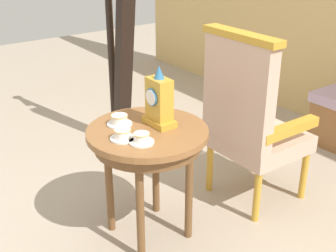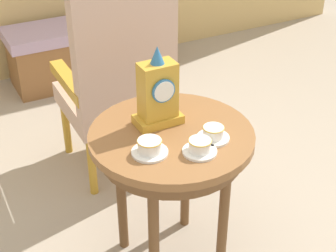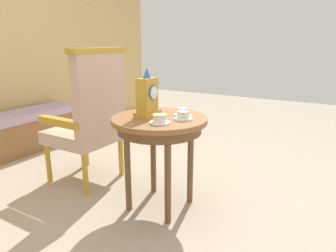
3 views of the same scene
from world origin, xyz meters
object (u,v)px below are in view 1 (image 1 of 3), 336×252
at_px(side_table, 148,143).
at_px(teacup_right, 123,135).
at_px(teacup_center, 142,139).
at_px(teacup_left, 119,120).
at_px(mantel_clock, 159,102).
at_px(harp, 120,63).
at_px(armchair, 250,117).

distance_m(side_table, teacup_right, 0.21).
bearing_deg(side_table, teacup_center, -43.99).
xyz_separation_m(teacup_left, mantel_clock, (0.13, 0.18, 0.11)).
height_order(teacup_right, teacup_center, same).
distance_m(side_table, harp, 1.22).
xyz_separation_m(mantel_clock, armchair, (0.08, 0.63, -0.22)).
relative_size(teacup_center, mantel_clock, 0.38).
xyz_separation_m(teacup_right, harp, (-1.14, 0.67, 0.00)).
bearing_deg(harp, teacup_center, -26.38).
relative_size(mantel_clock, armchair, 0.29).
relative_size(teacup_right, mantel_clock, 0.39).
height_order(teacup_left, mantel_clock, mantel_clock).
xyz_separation_m(teacup_right, teacup_center, (0.09, 0.05, -0.00)).
distance_m(teacup_center, armchair, 0.84).
relative_size(side_table, harp, 0.39).
xyz_separation_m(teacup_left, harp, (-0.97, 0.58, -0.00)).
bearing_deg(teacup_right, teacup_left, 154.09).
bearing_deg(armchair, teacup_right, -92.70).
relative_size(side_table, mantel_clock, 2.02).
bearing_deg(armchair, mantel_clock, -97.61).
distance_m(mantel_clock, harp, 1.17).
bearing_deg(mantel_clock, harp, 159.68).
height_order(teacup_left, teacup_center, teacup_left).
bearing_deg(mantel_clock, teacup_center, -56.62).
bearing_deg(teacup_center, armchair, 93.49).
bearing_deg(teacup_center, mantel_clock, 123.38).
bearing_deg(teacup_left, side_table, 33.02).
relative_size(teacup_center, harp, 0.07).
bearing_deg(mantel_clock, side_table, -80.95).
distance_m(teacup_left, teacup_center, 0.26).
height_order(teacup_center, harp, harp).
xyz_separation_m(mantel_clock, harp, (-1.10, 0.41, -0.11)).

